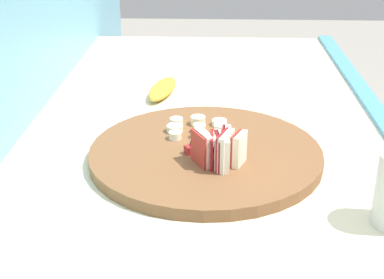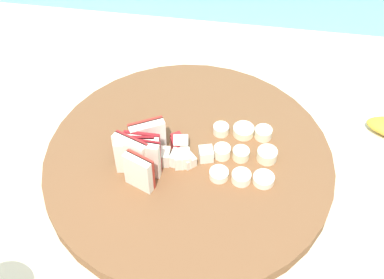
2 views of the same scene
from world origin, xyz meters
The scene contains 5 objects.
tile_backsplash centered at (0.00, 0.38, 0.73)m, with size 2.40×0.04×1.45m, color #6BADC6.
cutting_board centered at (-0.06, 0.01, 0.89)m, with size 0.40×0.40×0.02m, color brown.
apple_wedge_fan centered at (-0.12, -0.01, 0.93)m, with size 0.06×0.09×0.06m.
apple_dice_pile centered at (-0.07, 0.01, 0.91)m, with size 0.08×0.07×0.02m.
banana_slice_rows centered at (0.01, 0.03, 0.91)m, with size 0.09×0.11×0.02m.
Camera 2 is at (0.01, -0.44, 1.45)m, focal length 48.98 mm.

